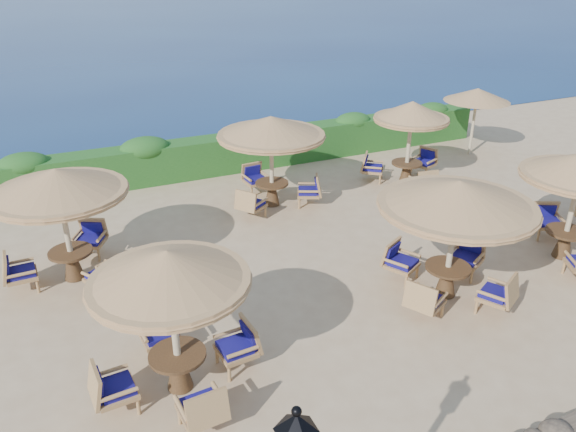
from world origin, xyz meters
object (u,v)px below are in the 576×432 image
at_px(extra_parasol, 477,95).
at_px(cafe_set_5, 410,129).
at_px(cafe_set_4, 271,140).
at_px(cafe_set_1, 456,214).
at_px(cafe_set_0, 172,300).
at_px(cafe_set_3, 61,200).

distance_m(extra_parasol, cafe_set_5, 4.08).
bearing_deg(cafe_set_4, cafe_set_1, -75.17).
xyz_separation_m(cafe_set_0, cafe_set_4, (4.37, 6.37, 0.20)).
xyz_separation_m(cafe_set_3, cafe_set_5, (10.22, 1.73, -0.16)).
bearing_deg(cafe_set_1, cafe_set_0, -175.67).
relative_size(extra_parasol, cafe_set_3, 0.83).
xyz_separation_m(extra_parasol, cafe_set_5, (-3.81, -1.43, -0.39)).
bearing_deg(extra_parasol, cafe_set_0, -149.11).
distance_m(cafe_set_3, cafe_set_4, 5.99).
distance_m(extra_parasol, cafe_set_0, 14.82).
bearing_deg(cafe_set_5, cafe_set_1, -117.45).
distance_m(cafe_set_0, cafe_set_4, 7.73).
relative_size(cafe_set_0, cafe_set_5, 1.03).
distance_m(cafe_set_1, cafe_set_4, 6.13).
xyz_separation_m(cafe_set_0, cafe_set_5, (8.91, 6.18, 0.01)).
bearing_deg(cafe_set_0, extra_parasol, 30.89).
bearing_deg(cafe_set_5, cafe_set_4, 177.53).
xyz_separation_m(extra_parasol, cafe_set_0, (-12.72, -7.61, -0.41)).
relative_size(extra_parasol, cafe_set_5, 0.87).
relative_size(extra_parasol, cafe_set_1, 0.74).
bearing_deg(cafe_set_1, extra_parasol, 46.56).
bearing_deg(cafe_set_5, cafe_set_3, -170.40).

